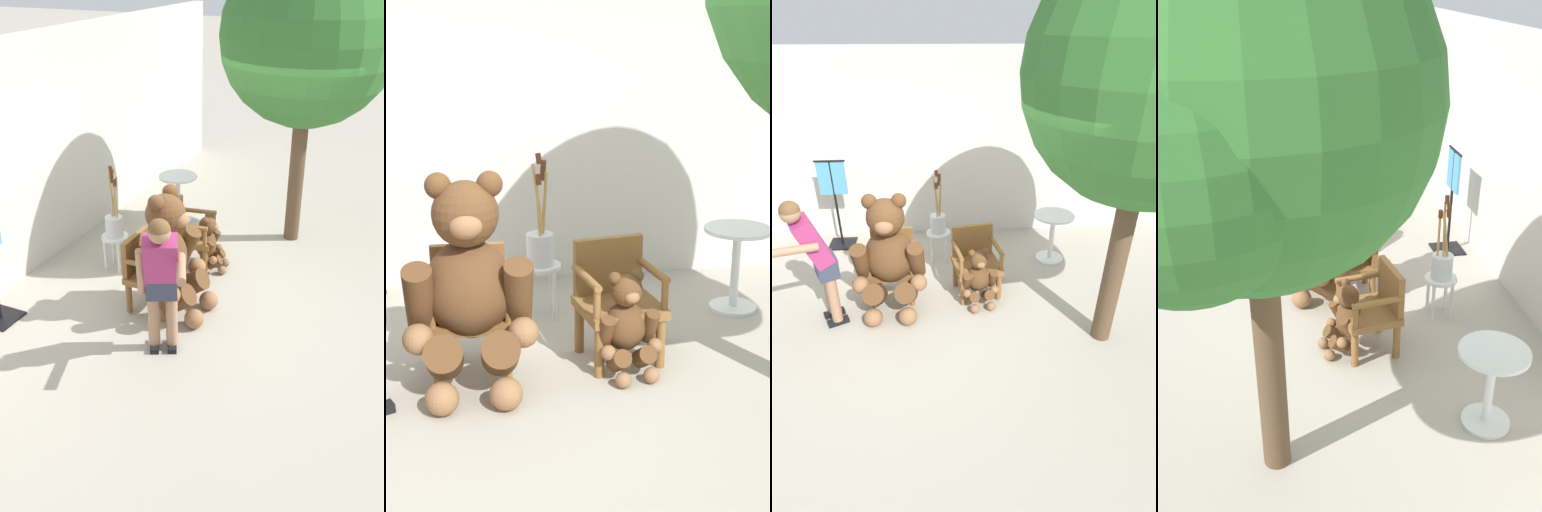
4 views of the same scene
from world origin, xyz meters
TOP-DOWN VIEW (x-y plane):
  - ground_plane at (0.00, 0.00)m, footprint 60.00×60.00m
  - back_wall at (0.00, 2.40)m, footprint 10.00×0.16m
  - wooden_chair_left at (-0.53, 0.57)m, footprint 0.56×0.52m
  - wooden_chair_right at (0.52, 0.57)m, footprint 0.64×0.61m
  - teddy_bear_large at (-0.53, 0.31)m, footprint 0.87×0.81m
  - teddy_bear_small at (0.53, 0.29)m, footprint 0.46×0.46m
  - person_visitor at (-1.27, 0.04)m, footprint 0.67×0.68m
  - white_stool at (0.06, 1.37)m, footprint 0.34×0.34m
  - brush_bucket at (0.06, 1.37)m, footprint 0.22×0.22m
  - round_side_table at (1.70, 1.28)m, footprint 0.56×0.56m
  - patio_tree at (1.93, -0.49)m, footprint 2.29×2.18m

SIDE VIEW (x-z plane):
  - ground_plane at x=0.00m, z-range 0.00..0.00m
  - white_stool at x=0.06m, z-range 0.13..0.59m
  - teddy_bear_small at x=0.53m, z-range -0.01..0.74m
  - round_side_table at x=1.70m, z-range 0.09..0.81m
  - wooden_chair_left at x=-0.53m, z-range 0.03..0.89m
  - wooden_chair_right at x=0.52m, z-range 0.03..0.89m
  - brush_bucket at x=0.06m, z-range 0.19..1.10m
  - teddy_bear_large at x=-0.53m, z-range -0.02..1.43m
  - person_visitor at x=-1.27m, z-range 0.14..1.70m
  - back_wall at x=0.00m, z-range 0.00..2.80m
  - patio_tree at x=1.93m, z-range 0.75..4.54m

